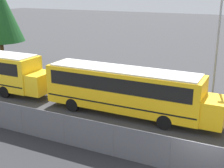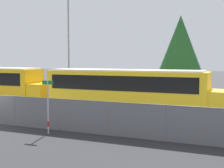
# 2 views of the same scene
# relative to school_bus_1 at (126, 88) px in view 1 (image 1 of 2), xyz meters

# --- Properties ---
(fence) EXTENTS (65.95, 0.07, 1.84)m
(fence) POSITION_rel_school_bus_1_xyz_m (6.44, -5.56, -1.05)
(fence) COLOR #9EA0A5
(fence) RESTS_ON ground_plane
(school_bus_1) EXTENTS (12.68, 2.52, 3.37)m
(school_bus_1) POSITION_rel_school_bus_1_xyz_m (0.00, 0.00, 0.00)
(school_bus_1) COLOR yellow
(school_bus_1) RESTS_ON ground_plane
(light_pole) EXTENTS (0.60, 0.24, 10.18)m
(light_pole) POSITION_rel_school_bus_1_xyz_m (5.04, 5.76, 3.49)
(light_pole) COLOR gray
(light_pole) RESTS_ON ground_plane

